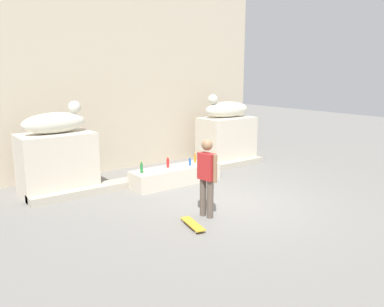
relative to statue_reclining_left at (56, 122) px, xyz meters
The scene contains 14 objects.
ground_plane 4.64m from the statue_reclining_left, 49.03° to the right, with size 40.00×40.00×0.00m, color slate.
facade_wall 3.39m from the statue_reclining_left, 28.73° to the left, with size 9.52×0.60×5.85m, color #BDAE95.
pedestal_left 1.05m from the statue_reclining_left, behind, with size 1.81×1.10×1.53m, color beige.
pedestal_right 5.74m from the statue_reclining_left, ahead, with size 1.81×1.10×1.53m, color beige.
statue_reclining_left is the anchor object (origin of this frame).
statue_reclining_right 5.61m from the statue_reclining_left, ahead, with size 1.67×0.80×0.78m.
ledge_block 3.41m from the statue_reclining_left, 21.94° to the right, with size 2.56×0.73×0.47m, color beige.
skater 4.16m from the statue_reclining_left, 61.50° to the right, with size 0.26×0.53×1.67m.
skateboard 4.45m from the statue_reclining_left, 70.66° to the right, with size 0.36×0.82×0.08m.
bottle_red 3.06m from the statue_reclining_left, 21.71° to the right, with size 0.08×0.08×0.31m.
bottle_green 2.40m from the statue_reclining_left, 32.53° to the right, with size 0.07×0.07×0.32m.
bottle_blue 3.66m from the statue_reclining_left, 20.51° to the right, with size 0.06×0.06×0.25m.
bottle_orange 3.90m from the statue_reclining_left, 15.84° to the right, with size 0.07×0.07×0.29m.
stair_step 3.34m from the statue_reclining_left, 11.57° to the right, with size 7.49×0.50×0.19m, color #A9A08F.
Camera 1 is at (-5.79, -6.46, 3.05)m, focal length 36.41 mm.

